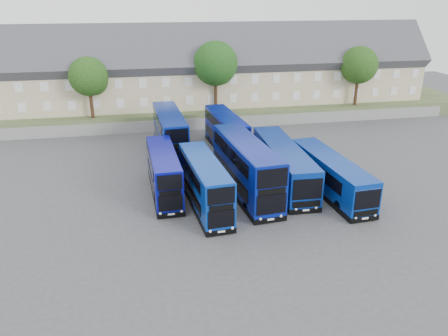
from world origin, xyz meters
TOP-DOWN VIEW (x-y plane):
  - ground at (0.00, 0.00)m, footprint 120.00×120.00m
  - retaining_wall at (0.00, 24.00)m, footprint 70.00×0.40m
  - earth_bank at (0.00, 34.00)m, footprint 80.00×20.00m
  - terrace_row at (3.00, 30.00)m, footprint 60.00×10.40m
  - dd_front_left at (-6.40, 4.67)m, footprint 2.60×9.90m
  - dd_front_mid at (-3.25, 1.42)m, footprint 3.19×10.41m
  - dd_front_right at (0.75, 3.40)m, footprint 3.82×12.22m
  - dd_rear_left at (-4.97, 15.58)m, footprint 3.18×11.56m
  - dd_rear_right at (1.30, 14.99)m, footprint 3.28×10.60m
  - coach_east_a at (4.73, 4.96)m, footprint 3.16×13.29m
  - coach_east_b at (8.17, 2.10)m, footprint 3.30×12.08m
  - tree_west at (-13.85, 25.10)m, footprint 4.80×4.80m
  - tree_mid at (2.15, 25.60)m, footprint 5.76×5.76m
  - tree_east at (22.15, 25.10)m, footprint 5.12×5.12m
  - tree_far at (28.15, 32.10)m, footprint 5.44×5.44m

SIDE VIEW (x-z plane):
  - ground at x=0.00m, z-range 0.00..0.00m
  - retaining_wall at x=0.00m, z-range 0.00..1.50m
  - earth_bank at x=0.00m, z-range 0.00..2.00m
  - coach_east_b at x=8.17m, z-range -0.03..3.23m
  - coach_east_a at x=4.73m, z-range -0.03..3.58m
  - dd_front_left at x=-6.40m, z-range -0.04..3.86m
  - dd_front_mid at x=-3.25m, z-range -0.04..4.03m
  - dd_rear_right at x=1.30m, z-range -0.04..4.11m
  - dd_rear_left at x=-4.97m, z-range -0.04..4.51m
  - dd_front_right at x=0.75m, z-range -0.04..4.74m
  - terrace_row at x=3.00m, z-range 1.00..12.20m
  - tree_west at x=-13.85m, z-range 3.23..10.88m
  - tree_east at x=22.15m, z-range 3.31..11.47m
  - tree_far at x=28.15m, z-range 3.39..12.06m
  - tree_mid at x=2.15m, z-range 3.48..12.66m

